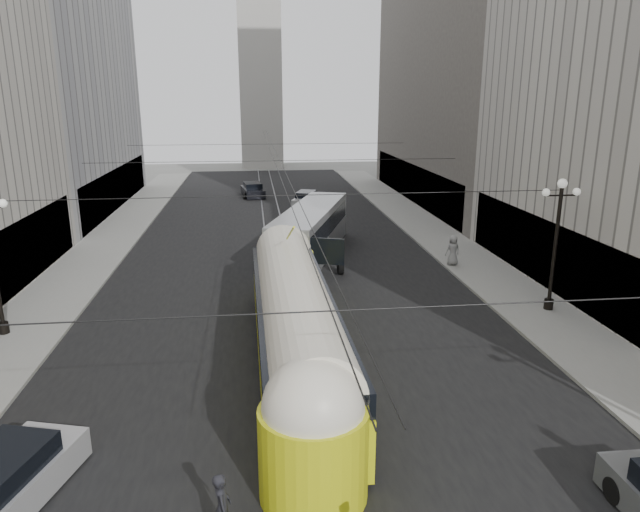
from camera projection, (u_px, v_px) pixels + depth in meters
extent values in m
cube|color=black|center=(277.00, 245.00, 40.33)|extent=(20.00, 85.00, 0.02)
cube|color=gray|center=(113.00, 237.00, 42.30)|extent=(4.00, 72.00, 0.15)
cube|color=gray|center=(427.00, 229.00, 45.01)|extent=(4.00, 72.00, 0.15)
cube|color=gray|center=(266.00, 246.00, 40.24)|extent=(0.12, 85.00, 0.04)
cube|color=gray|center=(287.00, 245.00, 40.41)|extent=(0.12, 85.00, 0.04)
cube|color=black|center=(17.00, 257.00, 30.07)|extent=(0.10, 18.00, 3.60)
cube|color=#999999|center=(33.00, 50.00, 49.11)|extent=(12.00, 28.00, 28.00)
cube|color=black|center=(118.00, 187.00, 53.02)|extent=(0.10, 25.20, 3.60)
cube|color=black|center=(540.00, 250.00, 31.34)|extent=(0.10, 18.00, 3.60)
cube|color=#514C47|center=(481.00, 31.00, 53.09)|extent=(12.00, 32.00, 32.00)
cube|color=black|center=(412.00, 182.00, 56.20)|extent=(0.10, 28.80, 3.60)
cube|color=#B2AFA8|center=(260.00, 83.00, 82.51)|extent=(6.00, 6.00, 24.00)
cylinder|color=black|center=(4.00, 328.00, 24.93)|extent=(0.44, 0.44, 0.50)
sphere|color=white|center=(3.00, 203.00, 23.53)|extent=(0.36, 0.36, 0.36)
cylinder|color=black|center=(555.00, 250.00, 27.04)|extent=(0.18, 0.18, 6.00)
cylinder|color=black|center=(549.00, 304.00, 27.78)|extent=(0.44, 0.44, 0.50)
cylinder|color=black|center=(561.00, 195.00, 26.34)|extent=(1.60, 0.08, 0.08)
sphere|color=white|center=(562.00, 184.00, 26.19)|extent=(0.44, 0.44, 0.44)
sphere|color=white|center=(546.00, 192.00, 26.21)|extent=(0.36, 0.36, 0.36)
sphere|color=white|center=(577.00, 192.00, 26.38)|extent=(0.36, 0.36, 0.36)
cylinder|color=black|center=(334.00, 311.00, 11.46)|extent=(25.00, 0.03, 0.03)
cylinder|color=black|center=(289.00, 195.00, 24.84)|extent=(25.00, 0.03, 0.03)
cylinder|color=black|center=(275.00, 161.00, 38.23)|extent=(25.00, 0.03, 0.03)
cylinder|color=black|center=(269.00, 144.00, 51.62)|extent=(25.00, 0.03, 0.03)
cylinder|color=black|center=(273.00, 158.00, 42.11)|extent=(0.03, 72.00, 0.03)
cylinder|color=black|center=(279.00, 158.00, 42.15)|extent=(0.03, 72.00, 0.03)
cube|color=#C8CD11|center=(295.00, 338.00, 22.05)|extent=(3.06, 15.43, 1.87)
cube|color=black|center=(295.00, 358.00, 22.29)|extent=(3.05, 14.97, 0.33)
cube|color=black|center=(295.00, 308.00, 21.72)|extent=(3.07, 15.20, 0.93)
cylinder|color=silver|center=(295.00, 300.00, 21.63)|extent=(2.72, 15.19, 2.53)
cylinder|color=#C8CD11|center=(313.00, 453.00, 14.75)|extent=(2.86, 2.86, 2.53)
sphere|color=silver|center=(313.00, 407.00, 14.39)|extent=(2.64, 2.64, 2.64)
cylinder|color=#C8CD11|center=(286.00, 276.00, 29.30)|extent=(2.86, 2.86, 2.53)
sphere|color=silver|center=(285.00, 251.00, 28.94)|extent=(2.64, 2.64, 2.64)
sphere|color=#FFF2BF|center=(318.00, 493.00, 13.73)|extent=(0.36, 0.36, 0.36)
cube|color=#AEB0B3|center=(311.00, 232.00, 37.25)|extent=(6.48, 12.85, 3.17)
cube|color=black|center=(311.00, 224.00, 37.11)|extent=(6.36, 12.44, 1.16)
cube|color=black|center=(322.00, 251.00, 31.14)|extent=(2.34, 0.86, 1.48)
cylinder|color=black|center=(296.00, 267.00, 33.34)|extent=(0.30, 1.06, 1.06)
cylinder|color=black|center=(340.00, 266.00, 33.64)|extent=(0.30, 1.06, 1.06)
cylinder|color=black|center=(287.00, 234.00, 41.46)|extent=(0.30, 1.06, 1.06)
cylinder|color=black|center=(323.00, 233.00, 41.76)|extent=(0.30, 1.06, 1.06)
cube|color=#AFAFB4|center=(3.00, 491.00, 14.46)|extent=(3.25, 5.17, 0.85)
cylinder|color=black|center=(61.00, 455.00, 16.17)|extent=(0.22, 0.68, 0.68)
cylinder|color=black|center=(614.00, 491.00, 14.69)|extent=(0.22, 0.70, 0.70)
cube|color=silver|center=(306.00, 201.00, 54.93)|extent=(3.12, 4.71, 0.77)
cube|color=black|center=(306.00, 195.00, 54.78)|extent=(2.28, 2.79, 0.73)
cylinder|color=black|center=(299.00, 205.00, 53.46)|extent=(0.22, 0.62, 0.62)
cylinder|color=black|center=(316.00, 205.00, 53.64)|extent=(0.22, 0.62, 0.62)
cylinder|color=black|center=(297.00, 200.00, 56.30)|extent=(0.22, 0.62, 0.62)
cylinder|color=black|center=(313.00, 200.00, 56.48)|extent=(0.22, 0.62, 0.62)
cube|color=black|center=(253.00, 192.00, 59.85)|extent=(2.59, 4.91, 0.83)
cube|color=black|center=(253.00, 186.00, 59.69)|extent=(2.05, 2.79, 0.78)
cylinder|color=black|center=(244.00, 196.00, 58.28)|extent=(0.22, 0.66, 0.66)
cylinder|color=black|center=(261.00, 196.00, 58.47)|extent=(0.22, 0.66, 0.66)
cylinder|color=black|center=(245.00, 191.00, 61.32)|extent=(0.22, 0.66, 0.66)
cylinder|color=black|center=(261.00, 191.00, 61.51)|extent=(0.22, 0.66, 0.66)
imported|color=black|center=(222.00, 507.00, 13.33)|extent=(0.48, 0.68, 1.77)
imported|color=gray|center=(453.00, 250.00, 34.89)|extent=(0.99, 0.70, 1.86)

